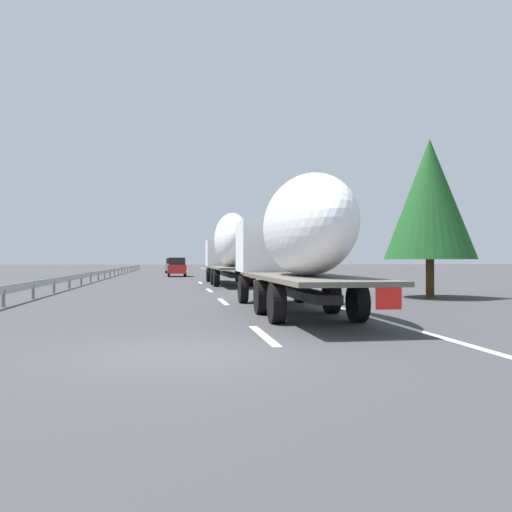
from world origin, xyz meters
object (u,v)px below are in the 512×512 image
truck_trailing (296,237)px  car_white_van (173,264)px  truck_lead (230,246)px  car_silver_hatch (173,266)px  car_red_compact (177,267)px  road_sign (244,255)px

truck_trailing → car_white_van: size_ratio=2.73×
truck_lead → car_silver_hatch: 31.90m
car_red_compact → road_sign: size_ratio=1.33×
car_red_compact → truck_trailing: bearing=-174.9°
truck_lead → truck_trailing: bearing=-180.0°
car_white_van → road_sign: bearing=-168.6°
car_white_van → road_sign: (-33.46, -6.74, 1.18)m
road_sign → truck_trailing: bearing=175.0°
car_white_van → truck_trailing: bearing=-177.0°
truck_trailing → road_sign: (35.45, -3.10, -0.23)m
truck_trailing → car_red_compact: size_ratio=2.99×
truck_lead → truck_trailing: size_ratio=1.12×
truck_lead → car_red_compact: size_ratio=3.36×
car_red_compact → car_white_van: bearing=0.6°
car_red_compact → truck_lead: bearing=-169.3°
truck_lead → truck_trailing: truck_lead is taller
truck_trailing → car_white_van: 69.01m
truck_lead → car_white_van: (49.42, 3.64, -1.63)m
car_silver_hatch → car_red_compact: bearing=-178.6°
car_red_compact → car_white_van: 31.82m
car_silver_hatch → truck_trailing: bearing=-175.9°
truck_trailing → car_white_van: truck_trailing is taller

